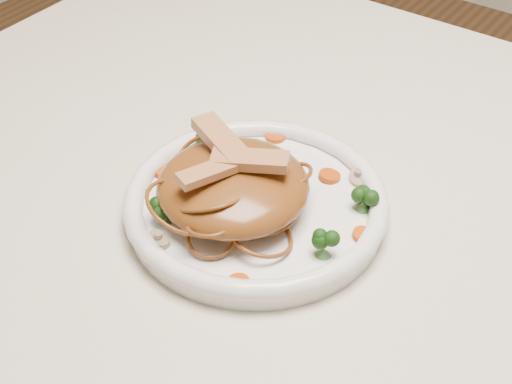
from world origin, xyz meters
The scene contains 19 objects.
table centered at (0.00, 0.00, 0.65)m, with size 1.20×0.80×0.75m.
plate centered at (-0.10, -0.08, 0.76)m, with size 0.26×0.26×0.02m, color white.
noodle_mound centered at (-0.11, -0.10, 0.79)m, with size 0.15×0.15×0.05m, color brown.
chicken_a centered at (-0.10, -0.09, 0.82)m, with size 0.07×0.02×0.01m, color tan.
chicken_b centered at (-0.14, -0.08, 0.82)m, with size 0.08×0.02×0.01m, color tan.
chicken_c centered at (-0.12, -0.12, 0.82)m, with size 0.06×0.02×0.01m, color tan.
broccoli_0 centered at (-0.01, -0.03, 0.78)m, with size 0.03×0.03×0.03m, color #18420D, non-canonical shape.
broccoli_1 centered at (-0.19, -0.04, 0.78)m, with size 0.03×0.03×0.03m, color #18420D, non-canonical shape.
broccoli_2 centered at (-0.15, -0.15, 0.78)m, with size 0.03×0.03×0.03m, color #18420D, non-canonical shape.
broccoli_3 centered at (-0.01, -0.10, 0.78)m, with size 0.03×0.03×0.03m, color #18420D, non-canonical shape.
carrot_0 centered at (-0.06, -0.01, 0.77)m, with size 0.02×0.02×0.01m, color #C33E07.
carrot_1 centered at (-0.20, -0.10, 0.77)m, with size 0.02×0.02×0.01m, color #C33E07.
carrot_2 centered at (0.01, -0.06, 0.77)m, with size 0.02×0.02×0.01m, color #C33E07.
carrot_3 centered at (-0.14, 0.02, 0.77)m, with size 0.02×0.02×0.01m, color #C33E07.
carrot_4 centered at (-0.05, -0.18, 0.77)m, with size 0.02×0.02×0.01m, color #C33E07.
mushroom_0 centered at (-0.14, -0.18, 0.77)m, with size 0.02×0.02×0.01m, color tan.
mushroom_1 centered at (-0.01, -0.01, 0.77)m, with size 0.02×0.02×0.01m, color tan.
mushroom_2 centered at (-0.19, -0.02, 0.77)m, with size 0.02×0.02×0.01m, color tan.
mushroom_3 centered at (-0.03, 0.01, 0.77)m, with size 0.03×0.03×0.01m, color tan.
Camera 1 is at (0.23, -0.54, 1.25)m, focal length 53.58 mm.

